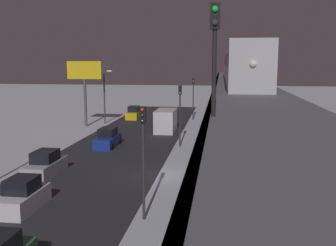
{
  "coord_description": "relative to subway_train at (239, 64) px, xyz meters",
  "views": [
    {
      "loc": [
        -4.55,
        29.48,
        8.78
      ],
      "look_at": [
        1.81,
        -17.71,
        1.38
      ],
      "focal_mm": 42.0,
      "sensor_mm": 36.0,
      "label": 1
    }
  ],
  "objects": [
    {
      "name": "street_lamp_far",
      "position": [
        18.23,
        -11.75,
        -3.78
      ],
      "size": [
        1.35,
        0.44,
        7.65
      ],
      "color": "#38383D",
      "rests_on": "ground_plane"
    },
    {
      "name": "traffic_light_mid",
      "position": [
        6.05,
        2.59,
        -4.4
      ],
      "size": [
        0.32,
        0.44,
        6.4
      ],
      "color": "#2D2D2D",
      "rests_on": "ground_plane"
    },
    {
      "name": "traffic_light_near",
      "position": [
        6.05,
        22.05,
        -4.4
      ],
      "size": [
        0.32,
        0.44,
        6.4
      ],
      "color": "#2D2D2D",
      "rests_on": "ground_plane"
    },
    {
      "name": "ground_plane",
      "position": [
        6.44,
        13.25,
        -8.6
      ],
      "size": [
        240.0,
        240.0,
        0.0
      ],
      "primitive_type": "plane",
      "color": "silver"
    },
    {
      "name": "elevated_railway",
      "position": [
        0.09,
        13.25,
        -2.7
      ],
      "size": [
        5.0,
        94.64,
        6.82
      ],
      "color": "slate",
      "rests_on": "ground_plane"
    },
    {
      "name": "box_truck",
      "position": [
        8.75,
        -7.05,
        -7.25
      ],
      "size": [
        2.4,
        7.4,
        2.8
      ],
      "color": "black",
      "rests_on": "ground_plane"
    },
    {
      "name": "commercial_billboard",
      "position": [
        20.31,
        -8.94,
        -1.77
      ],
      "size": [
        4.8,
        0.36,
        8.9
      ],
      "color": "#4C4C51",
      "rests_on": "ground_plane"
    },
    {
      "name": "sedan_blue",
      "position": [
        13.55,
        3.53,
        -7.81
      ],
      "size": [
        1.91,
        4.74,
        1.97
      ],
      "color": "navy",
      "rests_on": "ground_plane"
    },
    {
      "name": "traffic_light_far",
      "position": [
        6.05,
        -16.87,
        -4.4
      ],
      "size": [
        0.32,
        0.44,
        6.4
      ],
      "color": "#2D2D2D",
      "rests_on": "ground_plane"
    },
    {
      "name": "sedan_silver",
      "position": [
        15.35,
        14.51,
        -7.8
      ],
      "size": [
        1.8,
        4.58,
        1.97
      ],
      "color": "#B2B2B7",
      "rests_on": "ground_plane"
    },
    {
      "name": "sedan_white",
      "position": [
        13.55,
        21.51,
        -7.8
      ],
      "size": [
        1.8,
        4.04,
        1.97
      ],
      "color": "silver",
      "rests_on": "ground_plane"
    },
    {
      "name": "subway_train",
      "position": [
        0.0,
        0.0,
        0.0
      ],
      "size": [
        2.94,
        36.87,
        3.4
      ],
      "color": "#B7BABF",
      "rests_on": "elevated_railway"
    },
    {
      "name": "rail_signal",
      "position": [
        2.15,
        28.47,
        0.95
      ],
      "size": [
        0.36,
        0.41,
        4.0
      ],
      "color": "black",
      "rests_on": "elevated_railway"
    },
    {
      "name": "avenue_asphalt",
      "position": [
        12.15,
        13.25,
        -8.59
      ],
      "size": [
        11.0,
        94.64,
        0.01
      ],
      "primitive_type": "cube",
      "color": "#28282D",
      "rests_on": "ground_plane"
    },
    {
      "name": "sedan_yellow",
      "position": [
        15.35,
        -17.1,
        -7.8
      ],
      "size": [
        1.8,
        4.36,
        1.97
      ],
      "color": "gold",
      "rests_on": "ground_plane"
    }
  ]
}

